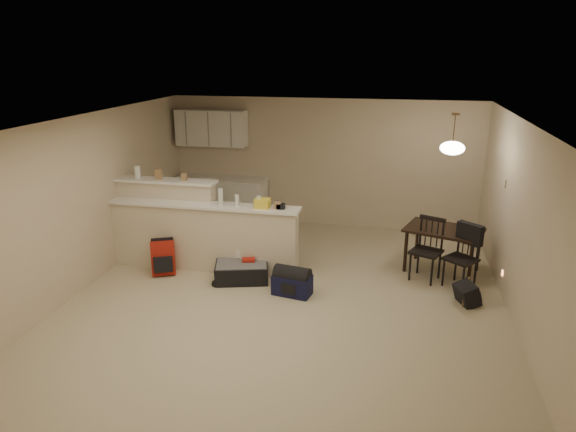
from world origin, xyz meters
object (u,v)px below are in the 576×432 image
(red_backpack, at_px, (163,258))
(suitcase, at_px, (242,272))
(dining_chair_near, at_px, (426,250))
(navy_duffel, at_px, (292,285))
(dining_table, at_px, (444,234))
(black_daypack, at_px, (467,294))
(dining_chair_far, at_px, (461,257))
(pendant_lamp, at_px, (452,147))

(red_backpack, bearing_deg, suitcase, -23.08)
(dining_chair_near, bearing_deg, navy_duffel, -130.59)
(dining_table, relative_size, black_daypack, 3.99)
(navy_duffel, xyz_separation_m, black_daypack, (2.43, 0.21, -0.00))
(dining_table, bearing_deg, dining_chair_far, -49.86)
(dining_chair_near, distance_m, suitcase, 2.82)
(dining_chair_far, bearing_deg, dining_chair_near, -158.95)
(dining_chair_far, relative_size, suitcase, 1.18)
(dining_chair_near, distance_m, red_backpack, 4.06)
(dining_chair_near, distance_m, dining_chair_far, 0.51)
(pendant_lamp, relative_size, navy_duffel, 1.14)
(dining_chair_near, xyz_separation_m, red_backpack, (-4.01, -0.62, -0.22))
(pendant_lamp, height_order, black_daypack, pendant_lamp)
(suitcase, height_order, black_daypack, black_daypack)
(pendant_lamp, relative_size, black_daypack, 1.87)
(black_daypack, bearing_deg, suitcase, 65.91)
(suitcase, xyz_separation_m, red_backpack, (-1.28, -0.01, 0.13))
(black_daypack, bearing_deg, dining_chair_far, -16.61)
(dining_chair_near, bearing_deg, red_backpack, -147.76)
(pendant_lamp, height_order, navy_duffel, pendant_lamp)
(suitcase, bearing_deg, navy_duffel, -35.35)
(pendant_lamp, bearing_deg, navy_duffel, -148.88)
(dining_table, distance_m, dining_chair_far, 0.60)
(pendant_lamp, bearing_deg, red_backpack, -166.79)
(red_backpack, relative_size, navy_duffel, 0.99)
(red_backpack, distance_m, navy_duffel, 2.15)
(navy_duffel, relative_size, black_daypack, 1.64)
(black_daypack, bearing_deg, dining_chair_near, 15.19)
(dining_chair_far, bearing_deg, dining_table, 150.94)
(black_daypack, bearing_deg, pendant_lamp, -8.27)
(navy_duffel, bearing_deg, black_daypack, 15.44)
(pendant_lamp, distance_m, black_daypack, 2.16)
(dining_chair_far, height_order, red_backpack, dining_chair_far)
(dining_chair_near, xyz_separation_m, navy_duffel, (-1.88, -0.92, -0.34))
(pendant_lamp, bearing_deg, dining_chair_far, -67.98)
(dining_chair_near, xyz_separation_m, suitcase, (-2.73, -0.61, -0.35))
(dining_table, relative_size, dining_chair_near, 1.36)
(pendant_lamp, height_order, dining_chair_far, pendant_lamp)
(dining_table, distance_m, black_daypack, 1.22)
(pendant_lamp, height_order, suitcase, pendant_lamp)
(dining_table, xyz_separation_m, black_daypack, (0.27, -1.09, -0.48))
(navy_duffel, bearing_deg, suitcase, 170.62)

